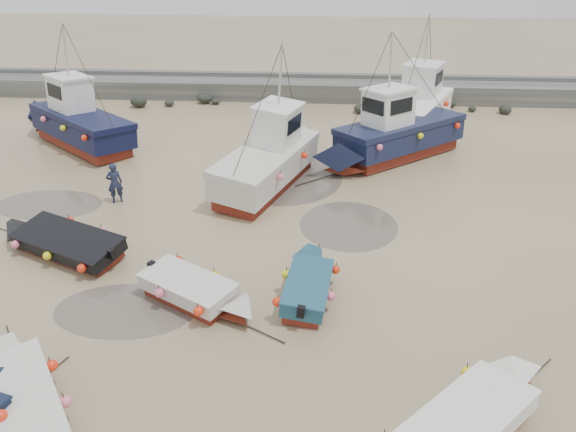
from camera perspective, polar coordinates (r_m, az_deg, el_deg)
name	(u,v)px	position (r m, az deg, el deg)	size (l,w,h in m)	color
ground	(234,280)	(19.01, -5.52, -6.51)	(120.00, 120.00, 0.00)	tan
seawall	(284,89)	(38.90, -0.46, 12.74)	(60.00, 4.92, 1.50)	slate
puddle_a	(125,310)	(18.30, -16.22, -9.16)	(4.43, 4.43, 0.01)	#595047
puddle_b	(349,225)	(22.36, 6.17, -0.91)	(3.90, 3.90, 0.01)	#595047
puddle_c	(49,204)	(25.95, -23.11, 1.10)	(4.52, 4.52, 0.01)	#595047
puddle_d	(284,178)	(26.39, -0.41, 3.89)	(5.46, 5.46, 0.01)	#595047
dinghy_0	(27,391)	(15.62, -25.02, -15.80)	(4.07, 5.16, 1.43)	maroon
dinghy_2	(308,280)	(17.92, 2.01, -6.55)	(2.05, 5.09, 1.43)	maroon
dinghy_3	(472,420)	(14.29, 18.22, -19.09)	(5.09, 5.05, 1.43)	maroon
dinghy_4	(63,239)	(21.76, -21.93, -2.19)	(6.23, 3.55, 1.43)	maroon
dinghy_5	(197,290)	(17.72, -9.23, -7.41)	(4.87, 3.36, 1.43)	maroon
cabin_boat_0	(74,121)	(32.15, -20.89, 9.05)	(8.42, 7.22, 6.22)	maroon
cabin_boat_1	(271,155)	(25.38, -1.78, 6.17)	(4.90, 9.70, 6.22)	maroon
cabin_boat_2	(392,134)	(28.60, 10.56, 8.22)	(8.59, 7.28, 6.22)	maroon
cabin_boat_3	(419,104)	(33.80, 13.15, 11.02)	(5.50, 9.13, 6.22)	maroon
person	(118,202)	(25.17, -16.92, 1.38)	(0.65, 0.43, 1.78)	#1B223B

